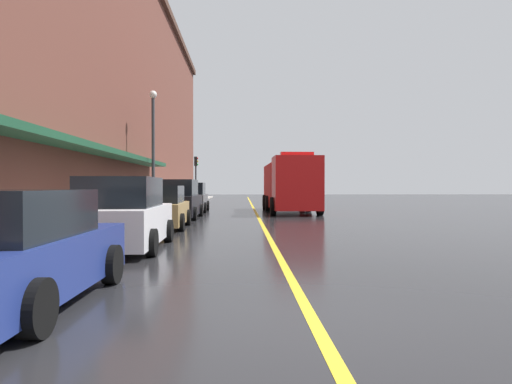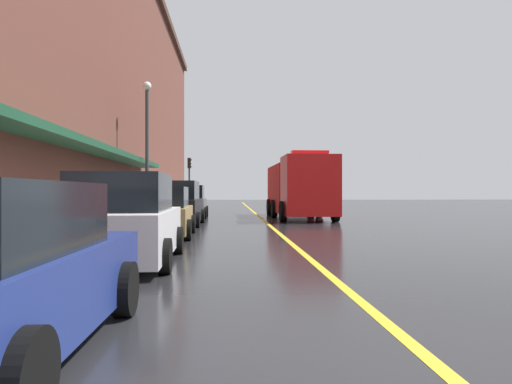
% 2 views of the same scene
% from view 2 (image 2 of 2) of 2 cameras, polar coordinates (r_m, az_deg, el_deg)
% --- Properties ---
extents(ground_plane, '(112.00, 112.00, 0.00)m').
position_cam_2_polar(ground_plane, '(28.35, 0.29, -2.92)').
color(ground_plane, '#232326').
extents(sidewalk_left, '(2.40, 70.00, 0.15)m').
position_cam_2_polar(sidewalk_left, '(28.64, -12.21, -2.74)').
color(sidewalk_left, '#ADA8A0').
rests_on(sidewalk_left, ground).
extents(lane_center_stripe, '(0.16, 70.00, 0.01)m').
position_cam_2_polar(lane_center_stripe, '(28.34, 0.29, -2.91)').
color(lane_center_stripe, gold).
rests_on(lane_center_stripe, ground).
extents(brick_building_left, '(11.63, 64.00, 17.17)m').
position_cam_2_polar(brick_building_left, '(30.20, -25.03, 13.70)').
color(brick_building_left, brown).
rests_on(brick_building_left, ground).
extents(parked_car_1, '(2.19, 4.40, 1.83)m').
position_cam_2_polar(parked_car_1, '(9.95, -15.60, -3.50)').
color(parked_car_1, silver).
rests_on(parked_car_1, ground).
extents(parked_car_2, '(2.21, 4.16, 1.62)m').
position_cam_2_polar(parked_car_2, '(15.49, -11.55, -2.56)').
color(parked_car_2, '#A5844C').
rests_on(parked_car_2, ground).
extents(parked_car_3, '(2.04, 4.73, 1.92)m').
position_cam_2_polar(parked_car_3, '(20.70, -9.31, -1.55)').
color(parked_car_3, black).
rests_on(parked_car_3, ground).
extents(parked_car_4, '(1.98, 4.28, 1.81)m').
position_cam_2_polar(parked_car_4, '(26.52, -8.05, -1.30)').
color(parked_car_4, '#595B60').
rests_on(parked_car_4, ground).
extents(fire_truck, '(3.02, 9.04, 3.45)m').
position_cam_2_polar(fire_truck, '(26.13, 5.19, 0.45)').
color(fire_truck, red).
rests_on(fire_truck, ground).
extents(parking_meter_0, '(0.14, 0.18, 1.33)m').
position_cam_2_polar(parking_meter_0, '(13.58, -18.65, -1.67)').
color(parking_meter_0, '#4C4C51').
rests_on(parking_meter_0, sidewalk_left).
extents(parking_meter_1, '(0.14, 0.18, 1.33)m').
position_cam_2_polar(parking_meter_1, '(26.92, -10.95, -0.82)').
color(parking_meter_1, '#4C4C51').
rests_on(parking_meter_1, sidewalk_left).
extents(parking_meter_2, '(0.14, 0.18, 1.33)m').
position_cam_2_polar(parking_meter_2, '(11.18, -22.08, -2.04)').
color(parking_meter_2, '#4C4C51').
rests_on(parking_meter_2, sidewalk_left).
extents(street_lamp_left, '(0.44, 0.44, 6.94)m').
position_cam_2_polar(street_lamp_left, '(24.82, -13.07, 6.83)').
color(street_lamp_left, '#33383D').
rests_on(street_lamp_left, sidewalk_left).
extents(traffic_light_near, '(0.38, 0.36, 4.30)m').
position_cam_2_polar(traffic_light_near, '(42.10, -8.08, 2.35)').
color(traffic_light_near, '#232326').
rests_on(traffic_light_near, sidewalk_left).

